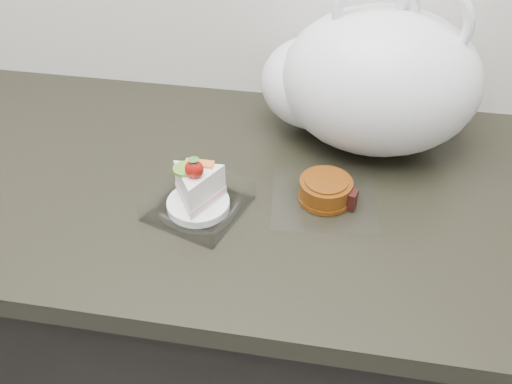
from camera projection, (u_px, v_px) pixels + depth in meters
name	position (u px, v px, depth m)	size (l,w,h in m)	color
counter	(213.00, 331.00, 1.30)	(2.04, 0.64, 0.90)	black
cake_tray	(198.00, 196.00, 0.93)	(0.18, 0.18, 0.11)	white
mooncake_wrap	(326.00, 192.00, 0.95)	(0.19, 0.18, 0.04)	white
plastic_bag	(367.00, 81.00, 1.02)	(0.40, 0.29, 0.33)	white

